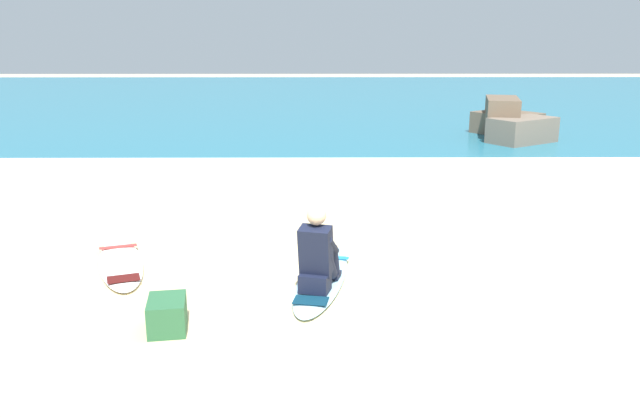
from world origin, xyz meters
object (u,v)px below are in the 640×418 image
surfboard_main (322,279)px  surfer_seated (318,256)px  surfboard_spare_near (121,263)px  beach_bag (167,315)px

surfboard_main → surfer_seated: size_ratio=2.49×
surfboard_spare_near → surfboard_main: bearing=-12.1°
surfer_seated → beach_bag: surfer_seated is taller
surfer_seated → surfboard_spare_near: bearing=160.2°
surfer_seated → beach_bag: 1.75m
beach_bag → surfboard_main: bearing=39.7°
surfboard_spare_near → beach_bag: beach_bag is taller
surfboard_main → surfer_seated: (-0.05, -0.35, 0.40)m
surfboard_spare_near → beach_bag: bearing=-61.3°
beach_bag → surfboard_spare_near: bearing=118.7°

